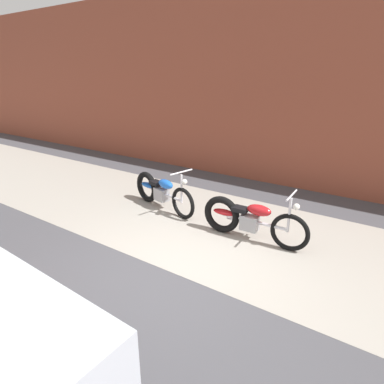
{
  "coord_description": "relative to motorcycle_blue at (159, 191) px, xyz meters",
  "views": [
    {
      "loc": [
        2.62,
        -3.34,
        2.9
      ],
      "look_at": [
        -0.6,
        1.47,
        0.75
      ],
      "focal_mm": 30.17,
      "sensor_mm": 36.0,
      "label": 1
    }
  ],
  "objects": [
    {
      "name": "sidewalk_slab",
      "position": [
        1.78,
        -0.16,
        -0.4
      ],
      "size": [
        36.0,
        3.5,
        0.01
      ],
      "primitive_type": "cube",
      "color": "#9E998E",
      "rests_on": "ground"
    },
    {
      "name": "brick_building_wall",
      "position": [
        1.78,
        3.29,
        2.19
      ],
      "size": [
        36.0,
        0.5,
        5.18
      ],
      "primitive_type": "cube",
      "color": "brown",
      "rests_on": "ground"
    },
    {
      "name": "motorcycle_red",
      "position": [
        2.24,
        -0.27,
        0.0
      ],
      "size": [
        2.01,
        0.58,
        1.03
      ],
      "rotation": [
        0.0,
        0.0,
        0.03
      ],
      "color": "black",
      "rests_on": "ground"
    },
    {
      "name": "motorcycle_blue",
      "position": [
        0.0,
        0.0,
        0.0
      ],
      "size": [
        1.97,
        0.75,
        1.03
      ],
      "rotation": [
        0.0,
        0.0,
        -0.24
      ],
      "color": "black",
      "rests_on": "ground"
    },
    {
      "name": "ground_plane",
      "position": [
        1.78,
        -1.91,
        -0.4
      ],
      "size": [
        80.0,
        80.0,
        0.0
      ],
      "primitive_type": "plane",
      "color": "#47474C"
    }
  ]
}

